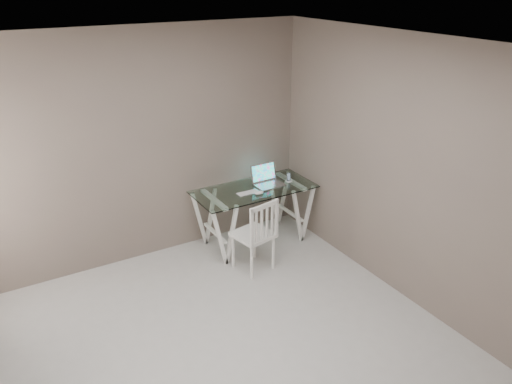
{
  "coord_description": "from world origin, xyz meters",
  "views": [
    {
      "loc": [
        -1.64,
        -3.02,
        3.19
      ],
      "look_at": [
        1.05,
        1.53,
        0.85
      ],
      "focal_mm": 35.0,
      "sensor_mm": 36.0,
      "label": 1
    }
  ],
  "objects": [
    {
      "name": "keyboard",
      "position": [
        1.07,
        1.75,
        0.75
      ],
      "size": [
        0.29,
        0.12,
        0.01
      ],
      "primitive_type": "cube",
      "color": "silver",
      "rests_on": "desk"
    },
    {
      "name": "chair",
      "position": [
        0.9,
        1.24,
        0.49
      ],
      "size": [
        0.48,
        0.48,
        0.9
      ],
      "rotation": [
        0.0,
        0.0,
        0.18
      ],
      "color": "white",
      "rests_on": "ground"
    },
    {
      "name": "phone_dock",
      "position": [
        1.7,
        1.8,
        0.78
      ],
      "size": [
        0.06,
        0.06,
        0.12
      ],
      "color": "white",
      "rests_on": "desk"
    },
    {
      "name": "desk",
      "position": [
        1.2,
        1.83,
        0.38
      ],
      "size": [
        1.5,
        0.7,
        0.75
      ],
      "color": "silver",
      "rests_on": "ground"
    },
    {
      "name": "laptop",
      "position": [
        1.41,
        1.88,
        0.8
      ],
      "size": [
        0.35,
        0.3,
        0.24
      ],
      "color": "#BDBDC1",
      "rests_on": "desk"
    },
    {
      "name": "room",
      "position": [
        -0.06,
        0.02,
        1.72
      ],
      "size": [
        4.5,
        4.52,
        2.71
      ],
      "color": "#B6B3AF",
      "rests_on": "ground"
    },
    {
      "name": "mouse",
      "position": [
        1.17,
        1.66,
        0.77
      ],
      "size": [
        0.12,
        0.07,
        0.04
      ],
      "primitive_type": "ellipsoid",
      "color": "white",
      "rests_on": "desk"
    }
  ]
}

